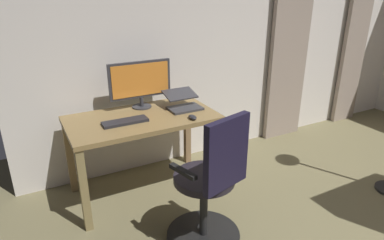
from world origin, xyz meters
name	(u,v)px	position (x,y,z in m)	size (l,w,h in m)	color
back_room_partition	(248,27)	(0.00, -2.71, 1.37)	(5.16, 0.10, 2.74)	silver
curtain_left_panel	(357,30)	(-1.70, -2.60, 1.26)	(0.40, 0.06, 2.51)	gray
curtain_right_panel	(291,36)	(-0.54, -2.60, 1.26)	(0.54, 0.06, 2.51)	gray
desk	(143,127)	(1.47, -2.21, 0.64)	(1.28, 0.70, 0.75)	olive
office_chair	(211,188)	(1.31, -1.31, 0.49)	(0.56, 0.56, 1.05)	black
computer_monitor	(140,81)	(1.39, -2.45, 1.00)	(0.58, 0.18, 0.43)	#333338
computer_keyboard	(125,122)	(1.65, -2.14, 0.76)	(0.38, 0.12, 0.02)	#232328
laptop	(183,103)	(1.06, -2.24, 0.80)	(0.30, 0.31, 0.15)	#333338
computer_mouse	(193,117)	(1.11, -1.95, 0.76)	(0.06, 0.10, 0.04)	#232328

